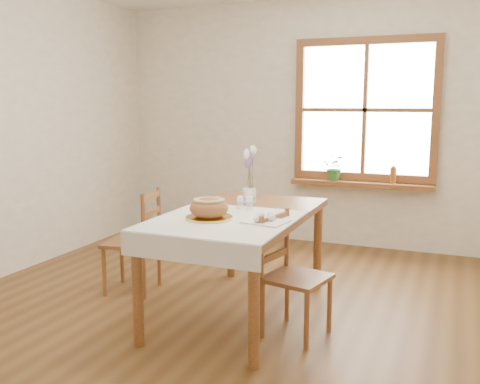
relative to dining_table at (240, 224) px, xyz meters
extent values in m
plane|color=brown|center=(0.00, -0.30, -0.66)|extent=(5.00, 5.00, 0.00)
cube|color=white|center=(0.00, 2.20, 0.64)|extent=(4.50, 0.10, 2.60)
cube|color=#95552E|center=(0.50, 2.16, 1.48)|extent=(1.46, 0.08, 0.08)
cube|color=#95552E|center=(0.50, 2.16, 0.10)|extent=(1.46, 0.08, 0.08)
cube|color=#95552E|center=(-0.19, 2.16, 0.79)|extent=(0.08, 0.08, 1.30)
cube|color=#95552E|center=(1.19, 2.16, 0.79)|extent=(0.08, 0.08, 1.30)
cube|color=#95552E|center=(0.50, 2.16, 0.79)|extent=(0.04, 0.06, 1.30)
cube|color=#95552E|center=(0.50, 2.16, 0.79)|extent=(1.30, 0.06, 0.04)
cube|color=white|center=(0.50, 2.19, 0.79)|extent=(1.30, 0.01, 1.30)
cube|color=#95552E|center=(0.50, 2.10, 0.03)|extent=(1.46, 0.20, 0.05)
cube|color=#95552E|center=(0.00, 0.00, 0.06)|extent=(0.90, 1.60, 0.05)
cylinder|color=#95552E|center=(-0.39, -0.74, -0.31)|extent=(0.07, 0.07, 0.70)
cylinder|color=#95552E|center=(0.39, -0.74, -0.31)|extent=(0.07, 0.07, 0.70)
cylinder|color=#95552E|center=(-0.39, 0.74, -0.31)|extent=(0.07, 0.07, 0.70)
cylinder|color=#95552E|center=(0.39, 0.74, -0.31)|extent=(0.07, 0.07, 0.70)
cube|color=silver|center=(0.00, -0.30, 0.09)|extent=(0.91, 0.99, 0.01)
cylinder|color=white|center=(-0.09, -0.31, 0.10)|extent=(0.36, 0.36, 0.02)
ellipsoid|color=#955F35|center=(-0.09, -0.31, 0.18)|extent=(0.26, 0.26, 0.14)
cube|color=silver|center=(0.29, -0.27, 0.10)|extent=(0.29, 0.26, 0.01)
cylinder|color=white|center=(-0.04, 0.10, 0.14)|extent=(0.06, 0.06, 0.10)
cylinder|color=white|center=(0.04, 0.08, 0.15)|extent=(0.05, 0.05, 0.10)
cylinder|color=white|center=(-0.07, 0.36, 0.14)|extent=(0.10, 0.10, 0.11)
imported|color=#2F6D2B|center=(0.22, 2.10, 0.15)|extent=(0.26, 0.28, 0.21)
cylinder|color=#A05A1D|center=(0.82, 2.10, 0.14)|extent=(0.08, 0.08, 0.18)
camera|label=1|loc=(1.42, -3.45, 0.86)|focal=40.00mm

